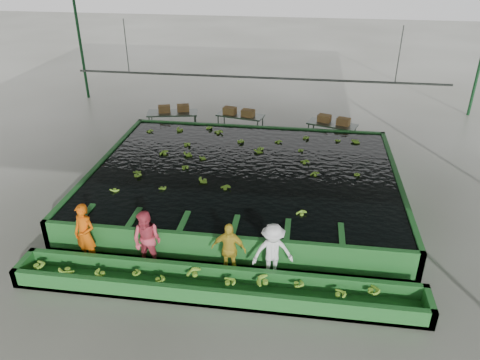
# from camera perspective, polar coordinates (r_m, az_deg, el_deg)

# --- Properties ---
(ground) EXTENTS (80.00, 80.00, 0.00)m
(ground) POSITION_cam_1_polar(r_m,az_deg,el_deg) (14.55, -0.28, -4.40)
(ground) COLOR slate
(ground) RESTS_ON ground
(shed_roof) EXTENTS (20.00, 22.00, 0.04)m
(shed_roof) POSITION_cam_1_polar(r_m,az_deg,el_deg) (12.62, -0.34, 15.21)
(shed_roof) COLOR gray
(shed_roof) RESTS_ON shed_posts
(shed_posts) EXTENTS (20.00, 22.00, 5.00)m
(shed_posts) POSITION_cam_1_polar(r_m,az_deg,el_deg) (13.39, -0.31, 4.70)
(shed_posts) COLOR #133F1D
(shed_posts) RESTS_ON ground
(flotation_tank) EXTENTS (10.00, 8.00, 0.90)m
(flotation_tank) POSITION_cam_1_polar(r_m,az_deg,el_deg) (15.61, 0.53, -0.10)
(flotation_tank) COLOR #236A29
(flotation_tank) RESTS_ON ground
(tank_water) EXTENTS (9.70, 7.70, 0.00)m
(tank_water) POSITION_cam_1_polar(r_m,az_deg,el_deg) (15.43, 0.53, 1.22)
(tank_water) COLOR black
(tank_water) RESTS_ON flotation_tank
(sorting_trough) EXTENTS (10.00, 1.00, 0.50)m
(sorting_trough) POSITION_cam_1_polar(r_m,az_deg,el_deg) (11.53, -2.99, -12.77)
(sorting_trough) COLOR #236A29
(sorting_trough) RESTS_ON ground
(cableway_rail) EXTENTS (0.08, 0.08, 14.00)m
(cableway_rail) POSITION_cam_1_polar(r_m,az_deg,el_deg) (17.92, 2.11, 12.38)
(cableway_rail) COLOR #59605B
(cableway_rail) RESTS_ON shed_roof
(rail_hanger_left) EXTENTS (0.04, 0.04, 2.00)m
(rail_hanger_left) POSITION_cam_1_polar(r_m,az_deg,el_deg) (18.87, -13.70, 15.55)
(rail_hanger_left) COLOR #59605B
(rail_hanger_left) RESTS_ON shed_roof
(rail_hanger_right) EXTENTS (0.04, 0.04, 2.00)m
(rail_hanger_right) POSITION_cam_1_polar(r_m,az_deg,el_deg) (17.87, 18.84, 14.23)
(rail_hanger_right) COLOR #59605B
(rail_hanger_right) RESTS_ON shed_roof
(worker_a) EXTENTS (0.71, 0.56, 1.72)m
(worker_a) POSITION_cam_1_polar(r_m,az_deg,el_deg) (12.83, -18.37, -6.29)
(worker_a) COLOR #F15C09
(worker_a) RESTS_ON ground
(worker_b) EXTENTS (0.91, 0.77, 1.65)m
(worker_b) POSITION_cam_1_polar(r_m,az_deg,el_deg) (12.24, -11.25, -7.25)
(worker_b) COLOR #DD465A
(worker_b) RESTS_ON ground
(worker_c) EXTENTS (0.91, 0.42, 1.52)m
(worker_c) POSITION_cam_1_polar(r_m,az_deg,el_deg) (11.80, -1.39, -8.49)
(worker_c) COLOR gold
(worker_c) RESTS_ON ground
(worker_d) EXTENTS (1.14, 0.84, 1.59)m
(worker_d) POSITION_cam_1_polar(r_m,az_deg,el_deg) (11.68, 4.00, -8.80)
(worker_d) COLOR white
(worker_d) RESTS_ON ground
(packing_table_left) EXTENTS (2.26, 1.24, 0.97)m
(packing_table_left) POSITION_cam_1_polar(r_m,az_deg,el_deg) (20.68, -8.15, 6.91)
(packing_table_left) COLOR #59605B
(packing_table_left) RESTS_ON ground
(packing_table_mid) EXTENTS (2.11, 1.19, 0.90)m
(packing_table_mid) POSITION_cam_1_polar(r_m,az_deg,el_deg) (20.38, 0.05, 6.78)
(packing_table_mid) COLOR #59605B
(packing_table_mid) RESTS_ON ground
(packing_table_right) EXTENTS (2.13, 1.37, 0.90)m
(packing_table_right) POSITION_cam_1_polar(r_m,az_deg,el_deg) (19.76, 11.07, 5.55)
(packing_table_right) COLOR #59605B
(packing_table_right) RESTS_ON ground
(box_stack_left) EXTENTS (1.36, 0.75, 0.28)m
(box_stack_left) POSITION_cam_1_polar(r_m,az_deg,el_deg) (20.59, -8.06, 8.27)
(box_stack_left) COLOR olive
(box_stack_left) RESTS_ON packing_table_left
(box_stack_mid) EXTENTS (1.41, 0.68, 0.29)m
(box_stack_mid) POSITION_cam_1_polar(r_m,az_deg,el_deg) (20.16, -0.14, 7.92)
(box_stack_mid) COLOR olive
(box_stack_mid) RESTS_ON packing_table_mid
(box_stack_right) EXTENTS (1.36, 0.80, 0.28)m
(box_stack_right) POSITION_cam_1_polar(r_m,az_deg,el_deg) (19.65, 11.32, 6.81)
(box_stack_right) COLOR olive
(box_stack_right) RESTS_ON packing_table_right
(floating_bananas) EXTENTS (9.29, 6.34, 0.13)m
(floating_bananas) POSITION_cam_1_polar(r_m,az_deg,el_deg) (16.14, 0.92, 2.47)
(floating_bananas) COLOR #7EC12E
(floating_bananas) RESTS_ON tank_water
(trough_bananas) EXTENTS (8.83, 0.59, 0.12)m
(trough_bananas) POSITION_cam_1_polar(r_m,az_deg,el_deg) (11.44, -3.01, -12.20)
(trough_bananas) COLOR #7EC12E
(trough_bananas) RESTS_ON sorting_trough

